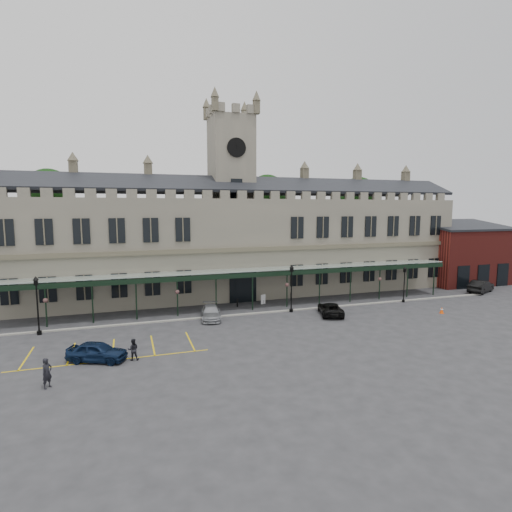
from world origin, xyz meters
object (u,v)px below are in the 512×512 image
object	(u,v)px
station_building	(232,243)
car_right_b	(481,286)
traffic_cone	(442,310)
car_van	(330,309)
clock_tower	(231,191)
car_taxi	(211,312)
lamp_post_left	(37,300)
lamp_post_mid	(291,284)
person_a	(47,373)
sign_board	(263,299)
person_b	(133,349)
lamp_post_right	(404,281)
car_left_a	(97,352)

from	to	relation	value
station_building	car_right_b	world-z (taller)	station_building
traffic_cone	car_van	size ratio (longest dim) A/B	0.14
clock_tower	car_taxi	xyz separation A→B (m)	(-5.00, -10.92, -12.45)
lamp_post_left	car_right_b	xyz separation A→B (m)	(51.21, 1.71, -2.24)
lamp_post_mid	car_right_b	distance (m)	27.50
person_a	sign_board	bearing A→B (deg)	-11.19
car_van	station_building	bearing A→B (deg)	-44.19
clock_tower	traffic_cone	distance (m)	27.69
lamp_post_mid	person_b	xyz separation A→B (m)	(-16.16, -8.91, -2.20)
sign_board	person_b	bearing A→B (deg)	-157.34
clock_tower	person_b	size ratio (longest dim) A/B	15.55
clock_tower	person_a	bearing A→B (deg)	-127.58
station_building	lamp_post_right	world-z (taller)	station_building
car_left_a	car_right_b	distance (m)	47.03
station_building	car_van	distance (m)	16.00
car_right_b	person_b	xyz separation A→B (m)	(-43.53, -10.35, -0.01)
car_van	person_b	xyz separation A→B (m)	(-19.53, -6.58, 0.16)
traffic_cone	person_b	distance (m)	31.09
clock_tower	sign_board	xyz separation A→B (m)	(1.96, -6.65, -12.58)
station_building	car_left_a	size ratio (longest dim) A/B	14.26
station_building	car_taxi	xyz separation A→B (m)	(-5.00, -10.83, -5.81)
station_building	car_right_b	bearing A→B (deg)	-16.84
clock_tower	car_left_a	distance (m)	27.37
car_right_b	person_b	bearing A→B (deg)	78.86
lamp_post_mid	car_left_a	world-z (taller)	lamp_post_mid
traffic_cone	station_building	bearing A→B (deg)	138.51
lamp_post_right	car_van	bearing A→B (deg)	-167.74
lamp_post_left	person_b	size ratio (longest dim) A/B	3.23
sign_board	car_taxi	distance (m)	8.16
lamp_post_left	person_b	world-z (taller)	lamp_post_left
car_van	person_a	size ratio (longest dim) A/B	2.44
station_building	traffic_cone	distance (m)	25.26
lamp_post_left	car_van	xyz separation A→B (m)	(27.21, -2.05, -2.41)
car_left_a	person_b	bearing A→B (deg)	-79.89
car_left_a	car_van	distance (m)	22.80
clock_tower	traffic_cone	world-z (taller)	clock_tower
sign_board	clock_tower	bearing A→B (deg)	86.79
lamp_post_mid	sign_board	distance (m)	5.19
car_right_b	lamp_post_left	bearing A→B (deg)	67.41
traffic_cone	car_taxi	world-z (taller)	car_taxi
lamp_post_mid	car_taxi	world-z (taller)	lamp_post_mid
lamp_post_right	person_b	xyz separation A→B (m)	(-30.40, -8.94, -1.69)
car_taxi	station_building	bearing A→B (deg)	74.96
car_taxi	lamp_post_right	bearing A→B (deg)	9.84
station_building	sign_board	distance (m)	9.06
lamp_post_mid	lamp_post_right	xyz separation A→B (m)	(14.24, 0.03, -0.50)
station_building	lamp_post_left	bearing A→B (deg)	-151.23
lamp_post_left	car_taxi	distance (m)	15.40
station_building	car_van	size ratio (longest dim) A/B	13.05
car_taxi	person_a	distance (m)	17.38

